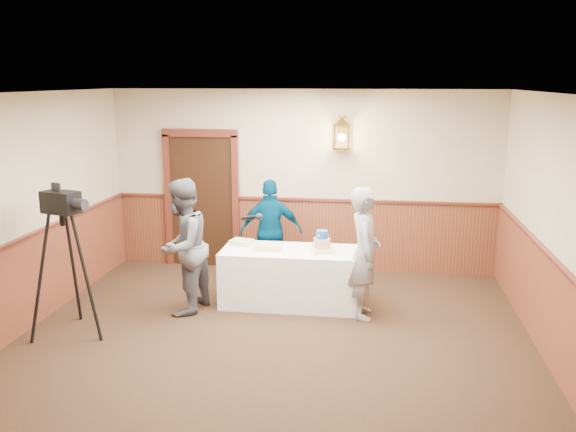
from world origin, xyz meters
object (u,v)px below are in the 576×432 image
(interviewer, at_px, (182,247))
(sheet_cake_yellow, at_px, (268,247))
(tiered_cake, at_px, (322,244))
(tv_camera_rig, at_px, (67,272))
(assistant_p, at_px, (271,231))
(display_table, at_px, (290,277))
(baker, at_px, (364,253))
(sheet_cake_green, at_px, (242,242))

(interviewer, bearing_deg, sheet_cake_yellow, 125.46)
(tiered_cake, distance_m, interviewer, 1.79)
(tv_camera_rig, bearing_deg, tiered_cake, 41.49)
(tiered_cake, bearing_deg, tv_camera_rig, -155.20)
(interviewer, relative_size, tv_camera_rig, 1.01)
(sheet_cake_yellow, distance_m, assistant_p, 0.91)
(display_table, distance_m, baker, 1.12)
(interviewer, bearing_deg, tiered_cake, 115.72)
(interviewer, bearing_deg, sheet_cake_green, 147.21)
(sheet_cake_green, height_order, baker, baker)
(display_table, bearing_deg, baker, -16.97)
(interviewer, bearing_deg, display_table, 121.60)
(interviewer, height_order, baker, interviewer)
(tiered_cake, bearing_deg, interviewer, -166.02)
(tiered_cake, distance_m, sheet_cake_yellow, 0.72)
(sheet_cake_green, xyz_separation_m, tv_camera_rig, (-1.73, -1.52, -0.01))
(display_table, bearing_deg, sheet_cake_yellow, -175.13)
(baker, bearing_deg, sheet_cake_green, 68.96)
(assistant_p, bearing_deg, sheet_cake_yellow, 87.28)
(interviewer, relative_size, assistant_p, 1.13)
(baker, distance_m, tv_camera_rig, 3.56)
(tiered_cake, distance_m, assistant_p, 1.24)
(sheet_cake_yellow, xyz_separation_m, assistant_p, (-0.11, 0.90, -0.02))
(sheet_cake_yellow, distance_m, tv_camera_rig, 2.51)
(display_table, xyz_separation_m, interviewer, (-1.31, -0.47, 0.50))
(baker, bearing_deg, display_table, 67.35)
(sheet_cake_green, bearing_deg, tv_camera_rig, -138.80)
(interviewer, distance_m, assistant_p, 1.63)
(tiered_cake, height_order, assistant_p, assistant_p)
(tv_camera_rig, bearing_deg, display_table, 45.94)
(interviewer, relative_size, baker, 1.04)
(sheet_cake_yellow, relative_size, tv_camera_rig, 0.21)
(sheet_cake_yellow, bearing_deg, assistant_p, 97.17)
(assistant_p, bearing_deg, display_table, 104.82)
(tiered_cake, bearing_deg, display_table, 174.34)
(assistant_p, bearing_deg, tv_camera_rig, 38.03)
(sheet_cake_yellow, distance_m, interviewer, 1.12)
(sheet_cake_green, bearing_deg, tiered_cake, -10.28)
(display_table, height_order, sheet_cake_green, sheet_cake_green)
(tv_camera_rig, bearing_deg, sheet_cake_green, 57.89)
(sheet_cake_green, relative_size, assistant_p, 0.18)
(assistant_p, height_order, tv_camera_rig, tv_camera_rig)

